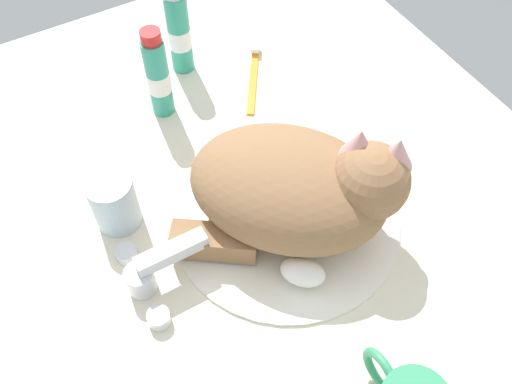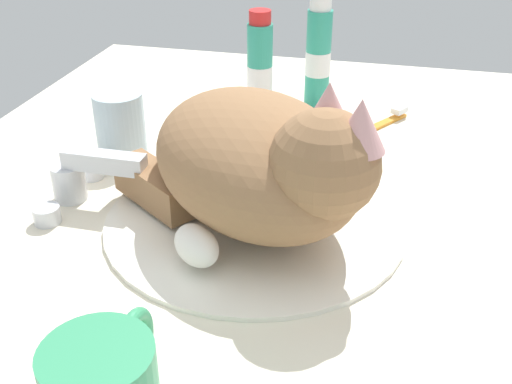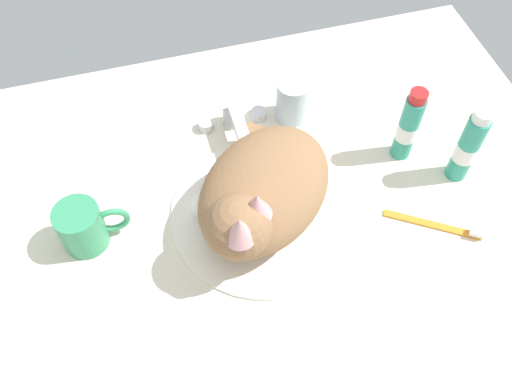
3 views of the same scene
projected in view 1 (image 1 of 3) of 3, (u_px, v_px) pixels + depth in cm
name	position (u px, v px, depth cm)	size (l,w,h in cm)	color
ground_plane	(285.00, 225.00, 77.36)	(110.00, 82.50, 3.00)	silver
sink_basin	(286.00, 217.00, 75.74)	(30.74, 30.74, 1.00)	white
faucet	(151.00, 273.00, 68.36)	(12.84, 10.81, 6.06)	silver
cat	(300.00, 188.00, 69.65)	(30.79, 31.39, 15.89)	#936B47
rinse_cup	(114.00, 202.00, 72.76)	(6.00, 6.00, 8.21)	silver
toothpaste_bottle	(158.00, 76.00, 82.36)	(3.51, 3.51, 15.03)	teal
mouthwash_bottle	(179.00, 32.00, 87.88)	(3.64, 3.64, 15.49)	teal
toothbrush	(253.00, 74.00, 92.08)	(13.98, 9.67, 1.60)	orange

